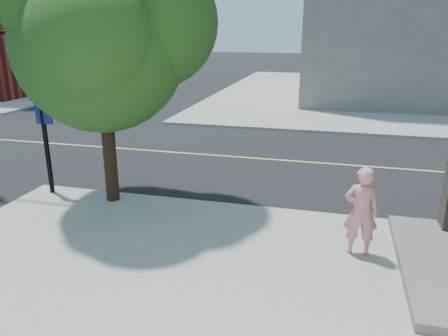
# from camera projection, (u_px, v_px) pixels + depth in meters

# --- Properties ---
(ground) EXTENTS (140.00, 140.00, 0.00)m
(ground) POSITION_uv_depth(u_px,v_px,m) (75.00, 192.00, 12.39)
(ground) COLOR black
(ground) RESTS_ON ground
(road_ew) EXTENTS (140.00, 9.00, 0.01)m
(road_ew) POSITION_uv_depth(u_px,v_px,m) (142.00, 150.00, 16.53)
(road_ew) COLOR black
(road_ew) RESTS_ON ground
(sidewalk_ne) EXTENTS (29.00, 25.00, 0.12)m
(sidewalk_ne) POSITION_uv_depth(u_px,v_px,m) (437.00, 96.00, 28.96)
(sidewalk_ne) COLOR #9A9A95
(sidewalk_ne) RESTS_ON ground
(man_on_phone) EXTENTS (0.70, 0.48, 1.83)m
(man_on_phone) POSITION_uv_depth(u_px,v_px,m) (361.00, 211.00, 8.50)
(man_on_phone) COLOR pink
(man_on_phone) RESTS_ON sidewalk_se
(street_tree) EXTENTS (5.11, 4.64, 6.78)m
(street_tree) POSITION_uv_depth(u_px,v_px,m) (103.00, 26.00, 10.17)
(street_tree) COLOR black
(street_tree) RESTS_ON sidewalk_se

